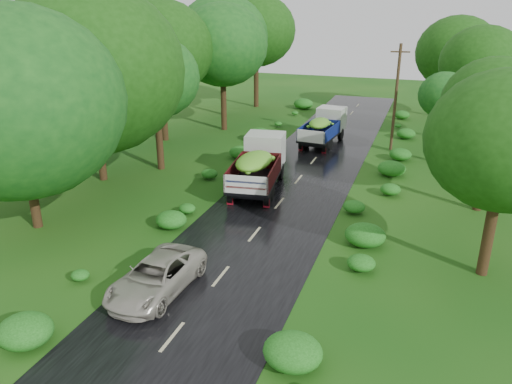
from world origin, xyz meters
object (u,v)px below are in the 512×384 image
at_px(truck_far, 324,126).
at_px(car, 156,276).
at_px(truck_near, 259,162).
at_px(utility_pole, 396,97).

height_order(truck_far, car, truck_far).
distance_m(truck_near, utility_pole, 12.65).
relative_size(truck_far, car, 1.30).
relative_size(car, utility_pole, 0.62).
distance_m(truck_near, truck_far, 10.71).
bearing_deg(truck_near, truck_far, 74.01).
xyz_separation_m(truck_near, car, (0.01, -11.71, -0.87)).
distance_m(truck_far, utility_pole, 5.52).
relative_size(truck_near, utility_pole, 0.90).
bearing_deg(utility_pole, truck_near, -128.38).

